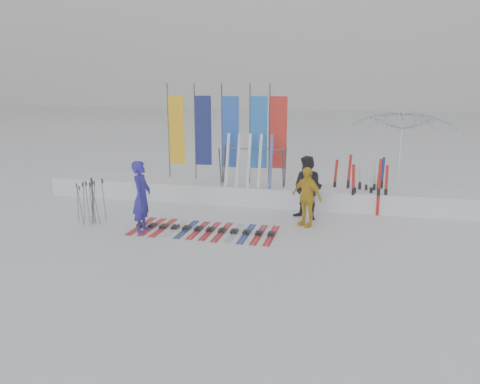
% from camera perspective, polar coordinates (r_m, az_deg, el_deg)
% --- Properties ---
extents(ground, '(120.00, 120.00, 0.00)m').
position_cam_1_polar(ground, '(11.18, -2.91, -6.77)').
color(ground, white).
rests_on(ground, ground).
extents(snow_bank, '(14.00, 1.60, 0.60)m').
position_cam_1_polar(snow_bank, '(15.38, 1.85, -0.03)').
color(snow_bank, white).
rests_on(snow_bank, ground).
extents(person_blue, '(0.51, 0.72, 1.87)m').
position_cam_1_polar(person_blue, '(12.37, -11.89, -0.55)').
color(person_blue, '#221B9D').
rests_on(person_blue, ground).
extents(person_black, '(1.08, 0.97, 1.82)m').
position_cam_1_polar(person_black, '(13.36, 8.28, 0.49)').
color(person_black, black).
rests_on(person_black, ground).
extents(person_yellow, '(1.02, 0.86, 1.63)m').
position_cam_1_polar(person_yellow, '(12.73, 8.10, -0.57)').
color(person_yellow, gold).
rests_on(person_yellow, ground).
extents(tent_canopy, '(3.32, 3.38, 3.03)m').
position_cam_1_polar(tent_canopy, '(16.28, 18.94, 4.35)').
color(tent_canopy, white).
rests_on(tent_canopy, ground).
extents(ski_row, '(3.76, 1.69, 0.07)m').
position_cam_1_polar(ski_row, '(12.40, -4.34, -4.59)').
color(ski_row, red).
rests_on(ski_row, ground).
extents(pole_cluster, '(0.73, 0.82, 1.25)m').
position_cam_1_polar(pole_cluster, '(13.51, -17.73, -1.19)').
color(pole_cluster, '#595B60').
rests_on(pole_cluster, ground).
extents(feather_flags, '(4.09, 0.31, 3.20)m').
position_cam_1_polar(feather_flags, '(15.46, -1.51, 7.35)').
color(feather_flags, '#383A3F').
rests_on(feather_flags, ground).
extents(ski_rack, '(2.04, 0.80, 1.23)m').
position_cam_1_polar(ski_rack, '(14.79, 1.57, 3.72)').
color(ski_rack, '#383A3F').
rests_on(ski_rack, ground).
extents(upright_skis, '(1.59, 1.07, 1.67)m').
position_cam_1_polar(upright_skis, '(14.68, 15.05, 0.77)').
color(upright_skis, red).
rests_on(upright_skis, ground).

